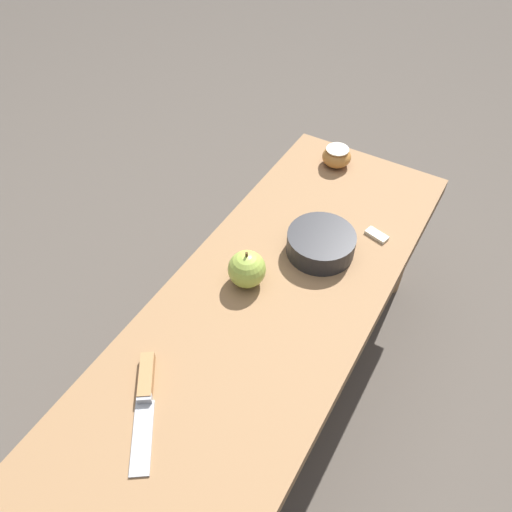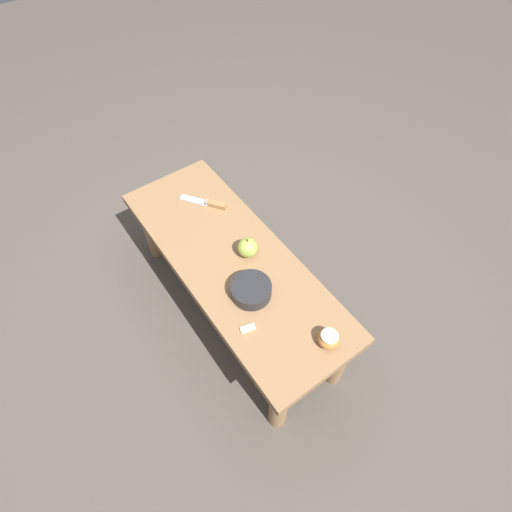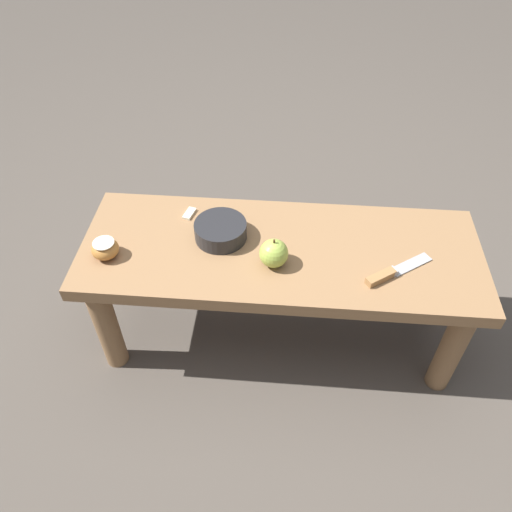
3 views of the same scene
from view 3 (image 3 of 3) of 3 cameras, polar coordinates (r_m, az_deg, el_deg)
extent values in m
plane|color=#4C443D|center=(1.68, 2.36, -8.68)|extent=(8.00, 8.00, 0.00)
cube|color=olive|center=(1.40, 2.80, 0.34)|extent=(1.12, 0.41, 0.04)
cylinder|color=olive|center=(1.71, 19.70, -1.90)|extent=(0.07, 0.07, 0.35)
cylinder|color=olive|center=(1.72, -14.02, 0.02)|extent=(0.07, 0.07, 0.35)
cylinder|color=olive|center=(1.53, 21.45, -9.77)|extent=(0.07, 0.07, 0.35)
cylinder|color=olive|center=(1.54, -16.70, -7.56)|extent=(0.07, 0.07, 0.35)
cube|color=#9EA0A5|center=(1.40, 17.27, -0.94)|extent=(0.12, 0.10, 0.00)
cube|color=#9EA0A5|center=(1.36, 15.42, -1.71)|extent=(0.02, 0.03, 0.02)
cube|color=#9E7042|center=(1.33, 14.06, -2.36)|extent=(0.08, 0.07, 0.02)
sphere|color=#9EB747|center=(1.31, 2.04, 0.31)|extent=(0.08, 0.08, 0.08)
cylinder|color=#4C3319|center=(1.29, 2.09, 1.63)|extent=(0.01, 0.01, 0.01)
ellipsoid|color=#B27233|center=(1.41, -16.86, 0.76)|extent=(0.07, 0.07, 0.05)
cylinder|color=beige|center=(1.39, -17.06, 1.44)|extent=(0.06, 0.06, 0.00)
cube|color=beige|center=(1.50, -7.62, 4.84)|extent=(0.04, 0.06, 0.01)
cylinder|color=#232326|center=(1.40, -4.07, 2.92)|extent=(0.15, 0.15, 0.05)
camera|label=1|loc=(1.40, 32.51, 32.76)|focal=35.00mm
camera|label=2|loc=(1.67, -38.03, 48.92)|focal=28.00mm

